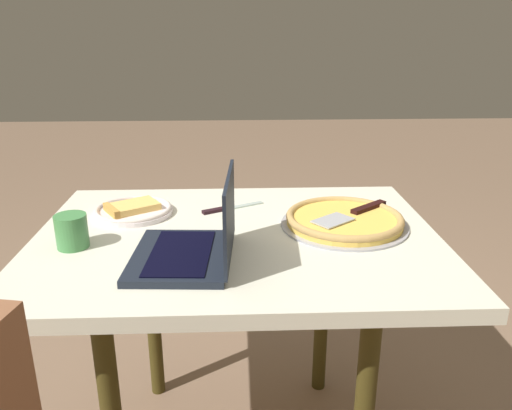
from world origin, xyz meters
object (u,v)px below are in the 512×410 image
at_px(pizza_plate, 134,210).
at_px(drink_cup, 73,231).
at_px(dining_table, 238,262).
at_px(laptop, 197,244).
at_px(table_knife, 228,208).
at_px(pizza_tray, 346,220).

height_order(pizza_plate, drink_cup, drink_cup).
xyz_separation_m(dining_table, drink_cup, (-0.42, -0.07, 0.13)).
height_order(laptop, table_knife, laptop).
xyz_separation_m(laptop, drink_cup, (-0.32, 0.09, 0.00)).
bearing_deg(dining_table, pizza_tray, 9.03).
relative_size(pizza_plate, table_knife, 1.22).
bearing_deg(pizza_plate, pizza_tray, -10.84).
relative_size(laptop, pizza_plate, 1.32).
distance_m(dining_table, table_knife, 0.22).
height_order(pizza_tray, drink_cup, drink_cup).
bearing_deg(pizza_plate, dining_table, -28.18).
bearing_deg(table_knife, laptop, -101.36).
bearing_deg(pizza_plate, laptop, -56.76).
height_order(dining_table, drink_cup, drink_cup).
xyz_separation_m(laptop, table_knife, (0.07, 0.35, -0.04)).
bearing_deg(drink_cup, pizza_tray, 9.01).
bearing_deg(laptop, pizza_plate, 123.24).
bearing_deg(laptop, pizza_tray, 26.77).
xyz_separation_m(pizza_tray, table_knife, (-0.34, 0.15, -0.01)).
xyz_separation_m(dining_table, table_knife, (-0.03, 0.20, 0.09)).
xyz_separation_m(laptop, pizza_plate, (-0.21, 0.32, -0.03)).
relative_size(pizza_tray, table_knife, 1.88).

